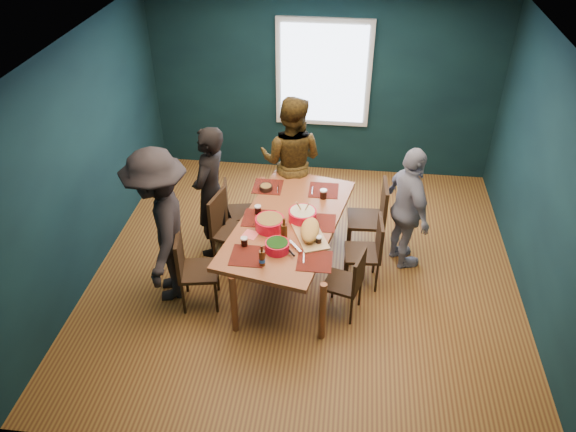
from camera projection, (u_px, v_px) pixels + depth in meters
The scene contains 26 objects.
room at pixel (309, 161), 6.24m from camera, with size 5.01×5.01×2.71m.
dining_table at pixel (289, 226), 6.33m from camera, with size 1.44×2.25×0.79m.
chair_left_far at pixel (234, 208), 7.06m from camera, with size 0.44×0.44×0.82m.
chair_left_mid at pixel (226, 225), 6.64m from camera, with size 0.51×0.51×0.94m.
chair_left_near at pixel (190, 265), 6.05m from camera, with size 0.48×0.48×0.92m.
chair_right_far at pixel (374, 213), 6.80m from camera, with size 0.46×0.46×0.98m.
chair_right_mid at pixel (370, 247), 6.35m from camera, with size 0.42×0.42×0.87m.
chair_right_near at pixel (350, 279), 5.95m from camera, with size 0.46×0.46×0.82m.
person_far_left at pixel (211, 193), 6.67m from camera, with size 0.62×0.40×1.69m, color black.
person_back at pixel (291, 161), 7.24m from camera, with size 0.85×0.66×1.75m, color black.
person_right at pixel (408, 209), 6.50m from camera, with size 0.91×0.38×1.56m, color white.
person_near_left at pixel (161, 227), 5.98m from camera, with size 1.18×0.68×1.83m, color black.
bowl_salad at pixel (270, 223), 6.13m from camera, with size 0.32×0.32×0.13m.
bowl_dumpling at pixel (302, 215), 6.25m from camera, with size 0.32×0.32×0.29m.
bowl_herbs at pixel (277, 246), 5.81m from camera, with size 0.25×0.25×0.11m.
cutting_board at pixel (310, 231), 6.00m from camera, with size 0.47×0.71×0.15m.
small_bowl at pixel (266, 188), 6.79m from camera, with size 0.16×0.16×0.07m.
beer_bottle_a at pixel (262, 258), 5.61m from camera, with size 0.07×0.07×0.24m.
beer_bottle_b at pixel (284, 232), 5.93m from camera, with size 0.07×0.07×0.28m.
cola_glass_a at pixel (244, 241), 5.88m from camera, with size 0.08×0.08×0.10m.
cola_glass_b at pixel (319, 240), 5.91m from camera, with size 0.07×0.07×0.09m.
cola_glass_c at pixel (323, 194), 6.63m from camera, with size 0.08×0.08×0.11m.
cola_glass_d at pixel (258, 209), 6.36m from camera, with size 0.08×0.08×0.11m.
napkin_a at pixel (317, 220), 6.29m from camera, with size 0.14×0.14×0.00m, color #FE6B6B.
napkin_b at pixel (250, 235), 6.07m from camera, with size 0.16×0.16×0.00m, color #FE6B6B.
napkin_c at pixel (311, 258), 5.74m from camera, with size 0.16×0.16×0.00m, color #FE6B6B.
Camera 1 is at (0.42, -5.19, 4.43)m, focal length 35.00 mm.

